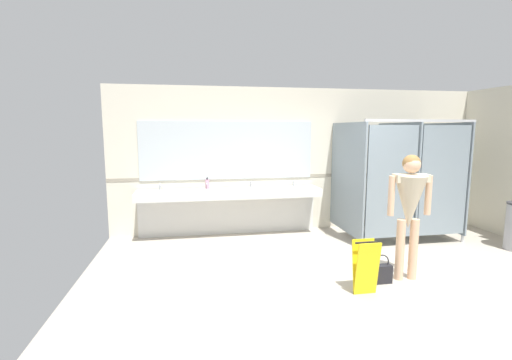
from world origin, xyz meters
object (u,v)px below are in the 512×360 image
(soap_dispenser, at_px, (207,184))
(wet_floor_sign, at_px, (366,267))
(person_standing, at_px, (410,202))
(handbag, at_px, (381,273))

(soap_dispenser, height_order, wet_floor_sign, soap_dispenser)
(person_standing, relative_size, wet_floor_sign, 2.52)
(person_standing, bearing_deg, handbag, -170.96)
(person_standing, xyz_separation_m, handbag, (-0.38, -0.06, -0.89))
(person_standing, xyz_separation_m, wet_floor_sign, (-0.72, -0.30, -0.69))
(soap_dispenser, bearing_deg, wet_floor_sign, -57.56)
(person_standing, distance_m, soap_dispenser, 3.42)
(handbag, bearing_deg, person_standing, 9.04)
(handbag, bearing_deg, wet_floor_sign, -144.94)
(handbag, height_order, wet_floor_sign, wet_floor_sign)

